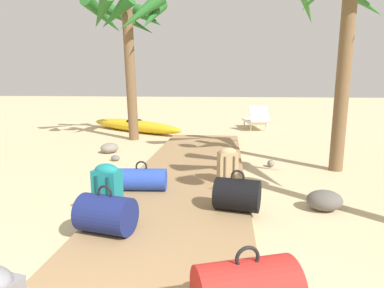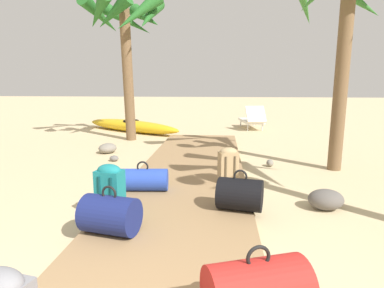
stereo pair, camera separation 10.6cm
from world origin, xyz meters
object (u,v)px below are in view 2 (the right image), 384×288
object	(u,v)px
backpack_tan	(228,164)
palm_tree_far_left	(125,26)
backpack_teal	(110,187)
lounge_chair	(252,119)
palm_tree_far_right	(345,2)
duffel_bag_blue	(143,180)
duffel_bag_black	(240,194)
kayak	(131,126)
duffel_bag_navy	(110,215)

from	to	relation	value
backpack_tan	palm_tree_far_left	bearing A→B (deg)	123.97
backpack_teal	lounge_chair	distance (m)	8.05
backpack_teal	palm_tree_far_right	size ratio (longest dim) A/B	0.15
palm_tree_far_right	lounge_chair	size ratio (longest dim) A/B	2.32
duffel_bag_blue	palm_tree_far_right	size ratio (longest dim) A/B	0.19
lounge_chair	duffel_bag_blue	bearing A→B (deg)	-107.11
palm_tree_far_left	duffel_bag_black	bearing A→B (deg)	-61.39
backpack_teal	kayak	world-z (taller)	backpack_teal
palm_tree_far_left	kayak	world-z (taller)	palm_tree_far_left
duffel_bag_navy	palm_tree_far_left	world-z (taller)	palm_tree_far_left
palm_tree_far_left	kayak	distance (m)	3.24
duffel_bag_blue	kayak	distance (m)	6.20
backpack_tan	kayak	size ratio (longest dim) A/B	0.15
duffel_bag_black	palm_tree_far_right	distance (m)	3.91
duffel_bag_black	backpack_tan	distance (m)	1.12
backpack_teal	palm_tree_far_right	world-z (taller)	palm_tree_far_right
duffel_bag_blue	palm_tree_far_right	world-z (taller)	palm_tree_far_right
palm_tree_far_right	backpack_tan	bearing A→B (deg)	-147.89
duffel_bag_navy	lounge_chair	distance (m)	8.51
palm_tree_far_right	palm_tree_far_left	distance (m)	5.20
palm_tree_far_right	kayak	size ratio (longest dim) A/B	1.03
backpack_tan	palm_tree_far_left	xyz separation A→B (m)	(-2.58, 3.82, 2.60)
duffel_bag_blue	kayak	world-z (taller)	duffel_bag_blue
palm_tree_far_right	duffel_bag_blue	bearing A→B (deg)	-151.31
duffel_bag_blue	palm_tree_far_left	distance (m)	5.30
duffel_bag_navy	lounge_chair	world-z (taller)	lounge_chair
backpack_tan	palm_tree_far_left	world-z (taller)	palm_tree_far_left
palm_tree_far_left	palm_tree_far_right	bearing A→B (deg)	-30.41
duffel_bag_black	backpack_teal	bearing A→B (deg)	-172.19
duffel_bag_blue	kayak	size ratio (longest dim) A/B	0.19
backpack_teal	duffel_bag_navy	size ratio (longest dim) A/B	0.94
backpack_teal	palm_tree_far_left	distance (m)	5.88
palm_tree_far_right	palm_tree_far_left	world-z (taller)	palm_tree_far_right
backpack_teal	palm_tree_far_left	world-z (taller)	palm_tree_far_left
duffel_bag_black	palm_tree_far_left	world-z (taller)	palm_tree_far_left
duffel_bag_blue	lounge_chair	size ratio (longest dim) A/B	0.44
lounge_chair	duffel_bag_black	bearing A→B (deg)	-96.19
duffel_bag_blue	kayak	xyz separation A→B (m)	(-1.76, 5.95, -0.05)
backpack_tan	backpack_teal	bearing A→B (deg)	-136.39
duffel_bag_navy	lounge_chair	bearing A→B (deg)	75.44
backpack_teal	backpack_tan	bearing A→B (deg)	43.61
backpack_teal	backpack_tan	world-z (taller)	backpack_teal
duffel_bag_black	palm_tree_far_right	bearing A→B (deg)	52.23
backpack_teal	backpack_tan	size ratio (longest dim) A/B	1.08
duffel_bag_navy	backpack_tan	bearing A→B (deg)	56.84
duffel_bag_navy	palm_tree_far_right	world-z (taller)	palm_tree_far_right
duffel_bag_navy	lounge_chair	xyz separation A→B (m)	(2.14, 8.24, 0.05)
duffel_bag_navy	palm_tree_far_left	bearing A→B (deg)	103.54
kayak	palm_tree_far_left	bearing A→B (deg)	-77.15
duffel_bag_navy	kayak	size ratio (longest dim) A/B	0.17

